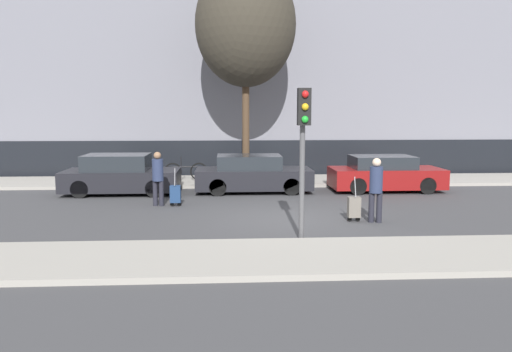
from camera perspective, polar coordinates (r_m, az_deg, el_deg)
ground_plane at (r=13.66m, az=3.98°, el=-4.91°), size 80.00×80.00×0.00m
sidewalk_near at (r=10.05m, az=6.73°, el=-9.14°), size 28.00×2.50×0.12m
sidewalk_far at (r=20.51m, az=1.50°, el=-0.56°), size 28.00×3.00×0.12m
building_facade at (r=24.32m, az=0.76°, el=14.17°), size 28.00×3.38×11.54m
parked_car_0 at (r=18.28m, az=-15.21°, el=0.07°), size 4.01×1.87×1.39m
parked_car_1 at (r=18.02m, az=-0.41°, el=0.17°), size 4.14×1.81×1.34m
parked_car_2 at (r=18.84m, az=14.52°, el=0.20°), size 4.01×1.77×1.30m
pedestrian_left at (r=15.63m, az=-11.15°, el=0.08°), size 0.35×0.34×1.68m
trolley_left at (r=15.53m, az=-9.20°, el=-2.05°), size 0.34×0.29×1.19m
pedestrian_right at (r=13.41m, az=13.55°, el=-1.13°), size 0.34×0.34×1.70m
trolley_right at (r=13.49m, az=11.14°, el=-3.51°), size 0.34×0.29×1.20m
traffic_light at (r=11.00m, az=5.43°, el=4.93°), size 0.28×0.47×3.41m
parked_bicycle at (r=20.33m, az=-8.02°, el=0.53°), size 1.77×0.06×0.96m
bare_tree_near_crossing at (r=19.97m, az=-1.20°, el=16.84°), size 3.87×3.87×8.44m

